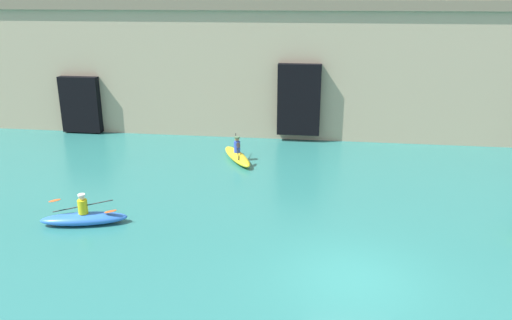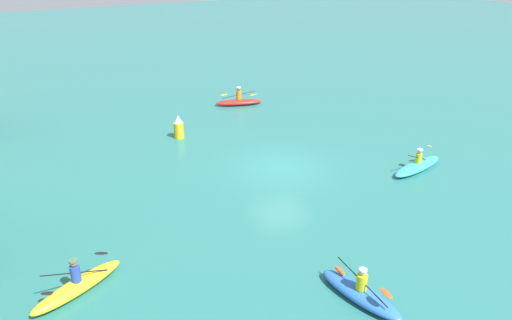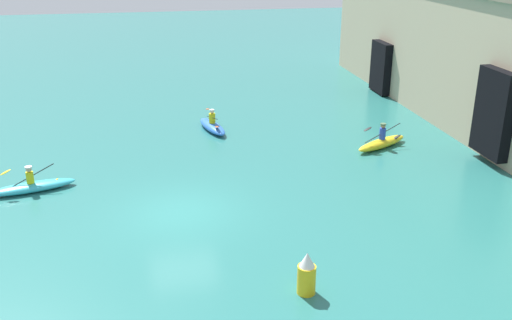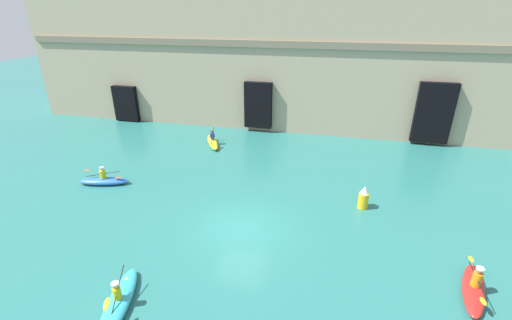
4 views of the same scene
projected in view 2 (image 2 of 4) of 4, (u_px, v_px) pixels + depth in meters
ground_plane at (281, 168)px, 23.20m from camera, size 120.00×120.00×0.00m
kayak_cyan at (418, 166)px, 22.97m from camera, size 1.60×3.40×1.06m
kayak_red at (239, 101)px, 31.60m from camera, size 1.50×3.05×1.17m
kayak_yellow at (78, 285)px, 15.13m from camera, size 2.08×3.10×1.18m
kayak_blue at (361, 293)px, 14.82m from camera, size 3.02×1.45×1.11m
marker_buoy at (179, 127)px, 26.40m from camera, size 0.52×0.52×1.27m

